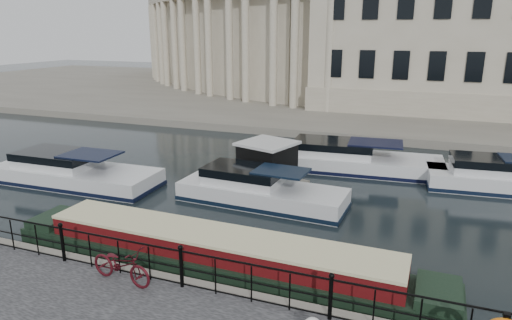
# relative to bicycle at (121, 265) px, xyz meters

# --- Properties ---
(ground_plane) EXTENTS (160.00, 160.00, 0.00)m
(ground_plane) POSITION_rel_bicycle_xyz_m (1.64, 2.62, -1.07)
(ground_plane) COLOR black
(ground_plane) RESTS_ON ground
(far_bank) EXTENTS (120.00, 42.00, 0.55)m
(far_bank) POSITION_rel_bicycle_xyz_m (1.64, 41.62, -0.80)
(far_bank) COLOR #6B665B
(far_bank) RESTS_ON ground_plane
(railing) EXTENTS (24.14, 0.14, 1.22)m
(railing) POSITION_rel_bicycle_xyz_m (1.64, 0.37, 0.13)
(railing) COLOR black
(railing) RESTS_ON near_quay
(civic_building) EXTENTS (53.55, 31.84, 16.85)m
(civic_building) POSITION_rel_bicycle_xyz_m (0.65, 37.33, 5.97)
(civic_building) COLOR #ADA38C
(civic_building) RESTS_ON far_bank
(bicycle) EXTENTS (2.06, 0.94, 1.04)m
(bicycle) POSITION_rel_bicycle_xyz_m (0.00, 0.00, 0.00)
(bicycle) COLOR #400B12
(bicycle) RESTS_ON near_quay
(narrowboat) EXTENTS (14.25, 2.16, 1.52)m
(narrowboat) POSITION_rel_bicycle_xyz_m (1.63, 2.45, -0.71)
(narrowboat) COLOR black
(narrowboat) RESTS_ON ground_plane
(harbour_hut) EXTENTS (3.82, 3.48, 2.20)m
(harbour_hut) POSITION_rel_bicycle_xyz_m (0.44, 10.59, -0.12)
(harbour_hut) COLOR #6B665B
(harbour_hut) RESTS_ON ground_plane
(cabin_cruisers) EXTENTS (26.76, 10.37, 1.99)m
(cabin_cruisers) POSITION_rel_bicycle_xyz_m (1.05, 11.05, -0.70)
(cabin_cruisers) COLOR silver
(cabin_cruisers) RESTS_ON ground_plane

